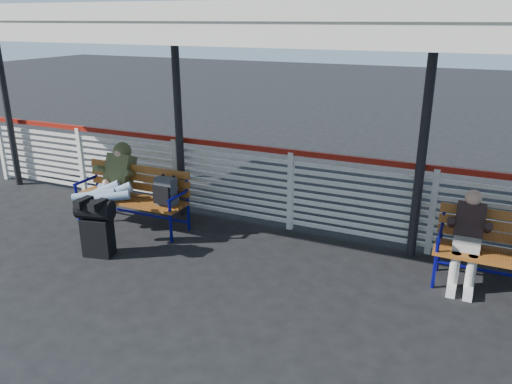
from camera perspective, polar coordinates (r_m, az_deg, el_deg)
The scene contains 7 objects.
ground at distance 6.05m, azimuth -2.68°, elevation -10.77°, with size 60.00×60.00×0.00m, color black.
fence at distance 7.36m, azimuth 3.98°, elevation 0.51°, with size 12.08×0.08×1.24m.
canopy at distance 6.01m, azimuth 0.84°, elevation 19.43°, with size 12.60×3.60×3.16m.
luggage_stack at distance 6.93m, azimuth -17.75°, elevation -3.67°, with size 0.53×0.37×0.79m.
bench_left at distance 7.64m, azimuth -13.01°, elevation 0.09°, with size 1.80×0.56×0.92m.
traveler_man at distance 7.53m, azimuth -16.48°, elevation 0.43°, with size 0.93×1.64×0.77m.
companion_person at distance 6.34m, azimuth 23.01°, elevation -4.88°, with size 0.32×0.66×1.15m.
Camera 1 is at (2.42, -4.64, 3.03)m, focal length 35.00 mm.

